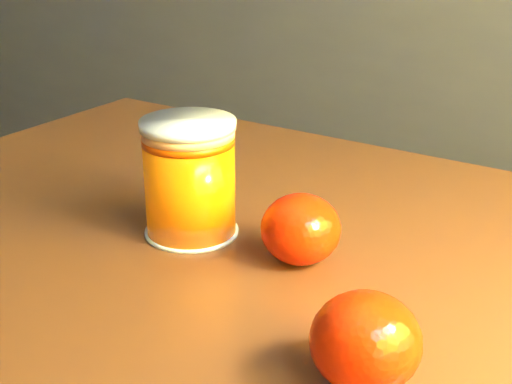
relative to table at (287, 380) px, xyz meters
The scene contains 5 objects.
kitchen_counter 1.68m from the table, 124.58° to the left, with size 3.15×0.60×0.90m, color #55555A.
table is the anchor object (origin of this frame).
juice_glass 0.19m from the table, 169.14° to the left, with size 0.08×0.08×0.10m.
orange_front 0.13m from the table, 108.36° to the left, with size 0.07×0.07×0.06m, color red.
orange_back 0.18m from the table, 36.61° to the right, with size 0.07×0.07×0.06m, color red.
Camera 1 is at (1.21, -0.33, 1.01)m, focal length 50.00 mm.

